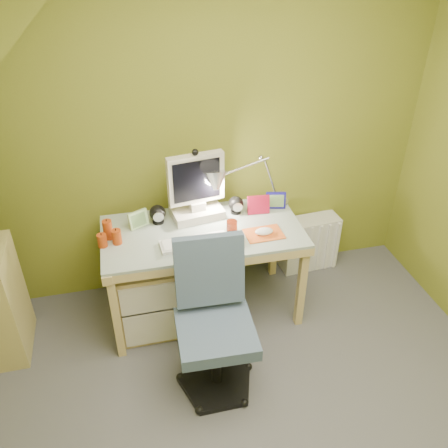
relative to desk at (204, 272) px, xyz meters
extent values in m
cube|color=olive|center=(0.10, 0.42, 0.85)|extent=(3.20, 0.01, 2.40)
cube|color=silver|center=(-0.08, -0.14, 0.36)|extent=(0.43, 0.16, 0.02)
cube|color=orange|center=(0.38, -0.14, 0.35)|extent=(0.25, 0.18, 0.01)
ellipsoid|color=white|center=(0.38, -0.14, 0.37)|extent=(0.13, 0.09, 0.04)
cylinder|color=maroon|center=(0.18, -0.08, 0.40)|extent=(0.09, 0.09, 0.09)
cube|color=#AE1232|center=(0.42, 0.12, 0.42)|extent=(0.15, 0.04, 0.13)
cube|color=navy|center=(0.56, 0.16, 0.41)|extent=(0.14, 0.05, 0.12)
cube|color=#B9E49C|center=(-0.40, 0.14, 0.41)|extent=(0.13, 0.08, 0.12)
cube|color=silver|center=(0.93, 0.32, -0.13)|extent=(0.46, 0.21, 0.45)
camera|label=1|loc=(-0.47, -2.55, 2.09)|focal=38.00mm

